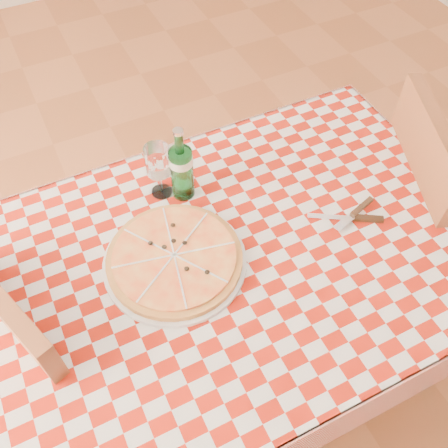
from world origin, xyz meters
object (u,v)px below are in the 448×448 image
object	(u,v)px
chair_far	(10,387)
wine_glass	(159,171)
dining_table	(240,273)
chair_near	(429,215)
water_bottle	(181,164)
pizza_plate	(175,258)

from	to	relation	value
chair_far	wine_glass	distance (m)	0.69
dining_table	chair_far	size ratio (longest dim) A/B	1.34
chair_near	wine_glass	bearing A→B (deg)	-178.04
dining_table	water_bottle	distance (m)	0.33
dining_table	chair_far	world-z (taller)	chair_far
pizza_plate	water_bottle	bearing A→B (deg)	61.46
pizza_plate	wine_glass	distance (m)	0.25
chair_far	dining_table	bearing A→B (deg)	157.20
chair_far	water_bottle	size ratio (longest dim) A/B	3.88
water_bottle	chair_far	bearing A→B (deg)	-160.25
chair_near	pizza_plate	distance (m)	0.89
dining_table	chair_near	world-z (taller)	chair_near
pizza_plate	wine_glass	bearing A→B (deg)	76.02
chair_near	water_bottle	distance (m)	0.86
wine_glass	dining_table	bearing A→B (deg)	-69.35
chair_near	pizza_plate	size ratio (longest dim) A/B	2.61
chair_far	pizza_plate	size ratio (longest dim) A/B	2.49
chair_near	dining_table	bearing A→B (deg)	-158.85
pizza_plate	water_bottle	size ratio (longest dim) A/B	1.56
wine_glass	water_bottle	bearing A→B (deg)	-29.02
dining_table	chair_far	bearing A→B (deg)	177.14
pizza_plate	wine_glass	world-z (taller)	wine_glass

